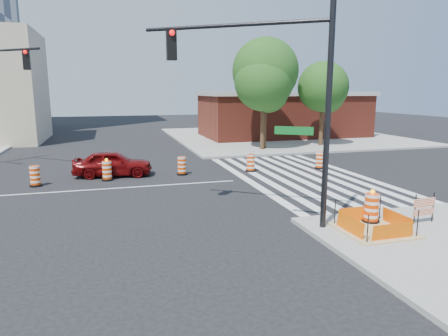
# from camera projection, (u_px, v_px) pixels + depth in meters

# --- Properties ---
(ground) EXTENTS (120.00, 120.00, 0.00)m
(ground) POSITION_uv_depth(u_px,v_px,m) (94.00, 190.00, 19.11)
(ground) COLOR black
(ground) RESTS_ON ground
(sidewalk_ne) EXTENTS (22.00, 22.00, 0.15)m
(sidewalk_ne) POSITION_uv_depth(u_px,v_px,m) (283.00, 136.00, 40.99)
(sidewalk_ne) COLOR gray
(sidewalk_ne) RESTS_ON ground
(crosswalk_east) EXTENTS (6.75, 13.50, 0.01)m
(crosswalk_east) POSITION_uv_depth(u_px,v_px,m) (301.00, 176.00, 22.10)
(crosswalk_east) COLOR silver
(crosswalk_east) RESTS_ON ground
(lane_centerline) EXTENTS (14.00, 0.12, 0.01)m
(lane_centerline) POSITION_uv_depth(u_px,v_px,m) (94.00, 190.00, 19.11)
(lane_centerline) COLOR silver
(lane_centerline) RESTS_ON ground
(excavation_pit) EXTENTS (2.20, 2.20, 0.90)m
(excavation_pit) POSITION_uv_depth(u_px,v_px,m) (374.00, 229.00, 13.04)
(excavation_pit) COLOR tan
(excavation_pit) RESTS_ON ground
(brick_storefront) EXTENTS (16.50, 8.50, 4.60)m
(brick_storefront) POSITION_uv_depth(u_px,v_px,m) (283.00, 114.00, 40.57)
(brick_storefront) COLOR maroon
(brick_storefront) RESTS_ON ground
(red_coupe) EXTENTS (4.41, 2.22, 1.44)m
(red_coupe) POSITION_uv_depth(u_px,v_px,m) (113.00, 163.00, 22.06)
(red_coupe) COLOR #5F0809
(red_coupe) RESTS_ON ground
(signal_pole_se) EXTENTS (5.40, 3.82, 8.56)m
(signal_pole_se) POSITION_uv_depth(u_px,v_px,m) (274.00, 73.00, 13.04)
(signal_pole_se) COLOR black
(signal_pole_se) RESTS_ON ground
(pit_drum) EXTENTS (0.61, 0.61, 1.19)m
(pit_drum) POSITION_uv_depth(u_px,v_px,m) (371.00, 209.00, 13.75)
(pit_drum) COLOR black
(pit_drum) RESTS_ON ground
(barricade) EXTENTS (0.90, 0.09, 1.06)m
(barricade) POSITION_uv_depth(u_px,v_px,m) (424.00, 207.00, 13.73)
(barricade) COLOR #DB3C04
(barricade) RESTS_ON ground
(tree_north_c) EXTENTS (4.43, 4.43, 7.54)m
(tree_north_c) POSITION_uv_depth(u_px,v_px,m) (264.00, 86.00, 30.60)
(tree_north_c) COLOR #382314
(tree_north_c) RESTS_ON ground
(tree_north_d) EXTENTS (5.15, 5.15, 8.76)m
(tree_north_d) POSITION_uv_depth(u_px,v_px,m) (266.00, 75.00, 31.10)
(tree_north_d) COLOR #382314
(tree_north_d) RESTS_ON ground
(tree_north_e) EXTENTS (4.17, 4.17, 7.09)m
(tree_north_e) POSITION_uv_depth(u_px,v_px,m) (323.00, 90.00, 33.01)
(tree_north_e) COLOR #382314
(tree_north_e) RESTS_ON ground
(median_drum_2) EXTENTS (0.60, 0.60, 1.02)m
(median_drum_2) POSITION_uv_depth(u_px,v_px,m) (35.00, 177.00, 19.71)
(median_drum_2) COLOR black
(median_drum_2) RESTS_ON ground
(median_drum_3) EXTENTS (0.60, 0.60, 1.18)m
(median_drum_3) POSITION_uv_depth(u_px,v_px,m) (107.00, 171.00, 21.01)
(median_drum_3) COLOR black
(median_drum_3) RESTS_ON ground
(median_drum_4) EXTENTS (0.60, 0.60, 1.02)m
(median_drum_4) POSITION_uv_depth(u_px,v_px,m) (182.00, 166.00, 22.45)
(median_drum_4) COLOR black
(median_drum_4) RESTS_ON ground
(median_drum_5) EXTENTS (0.60, 0.60, 1.02)m
(median_drum_5) POSITION_uv_depth(u_px,v_px,m) (251.00, 163.00, 23.35)
(median_drum_5) COLOR black
(median_drum_5) RESTS_ON ground
(median_drum_6) EXTENTS (0.60, 0.60, 1.02)m
(median_drum_6) POSITION_uv_depth(u_px,v_px,m) (320.00, 161.00, 24.19)
(median_drum_6) COLOR black
(median_drum_6) RESTS_ON ground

